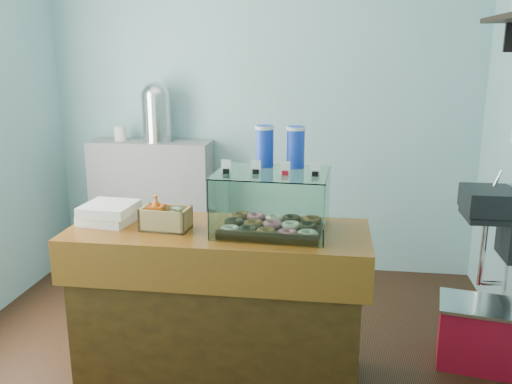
# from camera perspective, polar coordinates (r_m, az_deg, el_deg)

# --- Properties ---
(ground) EXTENTS (3.50, 3.50, 0.00)m
(ground) POSITION_cam_1_polar(r_m,az_deg,el_deg) (3.49, -2.88, -16.76)
(ground) COLOR black
(ground) RESTS_ON ground
(room_shell) EXTENTS (3.54, 3.04, 2.82)m
(room_shell) POSITION_cam_1_polar(r_m,az_deg,el_deg) (2.99, -2.77, 12.46)
(room_shell) COLOR #83BEBF
(room_shell) RESTS_ON ground
(counter) EXTENTS (1.60, 0.60, 0.90)m
(counter) POSITION_cam_1_polar(r_m,az_deg,el_deg) (3.05, -3.90, -11.85)
(counter) COLOR #472C0D
(counter) RESTS_ON ground
(back_shelf) EXTENTS (1.00, 0.32, 1.10)m
(back_shelf) POSITION_cam_1_polar(r_m,az_deg,el_deg) (4.67, -10.78, -1.41)
(back_shelf) COLOR gray
(back_shelf) RESTS_ON ground
(display_case) EXTENTS (0.60, 0.45, 0.54)m
(display_case) POSITION_cam_1_polar(r_m,az_deg,el_deg) (2.83, 1.86, -0.69)
(display_case) COLOR #361D10
(display_case) RESTS_ON counter
(condiment_crate) EXTENTS (0.26, 0.17, 0.19)m
(condiment_crate) POSITION_cam_1_polar(r_m,az_deg,el_deg) (2.90, -9.66, -2.64)
(condiment_crate) COLOR #A78953
(condiment_crate) RESTS_ON counter
(pastry_boxes) EXTENTS (0.30, 0.30, 0.11)m
(pastry_boxes) POSITION_cam_1_polar(r_m,az_deg,el_deg) (3.09, -15.20, -2.13)
(pastry_boxes) COLOR silver
(pastry_boxes) RESTS_ON counter
(coffee_urn) EXTENTS (0.26, 0.26, 0.48)m
(coffee_urn) POSITION_cam_1_polar(r_m,az_deg,el_deg) (4.49, -10.45, 8.44)
(coffee_urn) COLOR silver
(coffee_urn) RESTS_ON back_shelf
(red_cooler) EXTENTS (0.50, 0.41, 0.39)m
(red_cooler) POSITION_cam_1_polar(r_m,az_deg,el_deg) (3.56, 22.18, -13.62)
(red_cooler) COLOR red
(red_cooler) RESTS_ON ground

